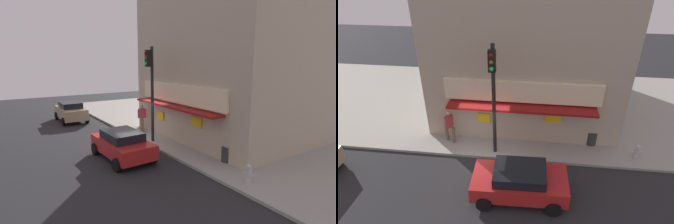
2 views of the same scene
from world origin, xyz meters
The scene contains 8 objects.
ground_plane centered at (0.00, 0.00, 0.00)m, with size 51.63×51.63×0.00m, color #232326.
sidewalk centered at (0.00, 5.66, 0.07)m, with size 34.42×11.32×0.14m, color gray.
corner_building centered at (1.80, 6.36, 4.59)m, with size 10.23×10.41×8.92m.
traffic_light centered at (0.58, 0.39, 3.72)m, with size 0.32×0.58×5.63m.
fire_hydrant centered at (7.62, 0.86, 0.49)m, with size 0.49×0.25×0.73m.
trash_can centered at (5.55, 1.76, 0.51)m, with size 0.57×0.57×0.75m, color #2D2D2D.
pedestrian centered at (-1.92, 1.09, 1.16)m, with size 0.62×0.58×1.84m.
parked_car_red centered at (2.04, -2.15, 0.77)m, with size 4.00×2.21×1.46m.
Camera 2 is at (2.49, -10.76, 9.19)m, focal length 29.96 mm.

